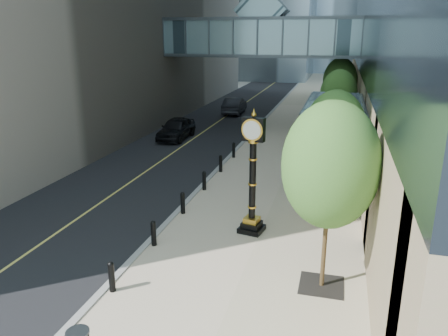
{
  "coord_description": "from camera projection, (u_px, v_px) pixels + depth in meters",
  "views": [
    {
      "loc": [
        3.73,
        -9.62,
        7.75
      ],
      "look_at": [
        -0.64,
        6.81,
        2.52
      ],
      "focal_mm": 35.0,
      "sensor_mm": 36.0,
      "label": 1
    }
  ],
  "objects": [
    {
      "name": "street_clock",
      "position": [
        253.0,
        182.0,
        17.16
      ],
      "size": [
        1.08,
        1.08,
        4.89
      ],
      "rotation": [
        0.0,
        0.0,
        -0.19
      ],
      "color": "black",
      "rests_on": "sidewalk"
    },
    {
      "name": "street_trees",
      "position": [
        337.0,
        107.0,
        24.64
      ],
      "size": [
        2.89,
        28.86,
        5.93
      ],
      "color": "black",
      "rests_on": "sidewalk"
    },
    {
      "name": "skywalk",
      "position": [
        262.0,
        35.0,
        36.41
      ],
      "size": [
        17.0,
        4.2,
        5.8
      ],
      "color": "#496875",
      "rests_on": "ground"
    },
    {
      "name": "car_near",
      "position": [
        176.0,
        128.0,
        33.46
      ],
      "size": [
        1.97,
        4.79,
        1.63
      ],
      "primitive_type": "imported",
      "rotation": [
        0.0,
        0.0,
        0.01
      ],
      "color": "black",
      "rests_on": "road"
    },
    {
      "name": "road",
      "position": [
        244.0,
        104.0,
        50.74
      ],
      "size": [
        8.0,
        180.0,
        0.02
      ],
      "primitive_type": "cube",
      "color": "black",
      "rests_on": "ground"
    },
    {
      "name": "curb",
      "position": [
        279.0,
        105.0,
        49.75
      ],
      "size": [
        0.25,
        180.0,
        0.07
      ],
      "primitive_type": "cube",
      "color": "gray",
      "rests_on": "ground"
    },
    {
      "name": "bollard_row",
      "position": [
        194.0,
        192.0,
        20.9
      ],
      "size": [
        0.2,
        16.2,
        0.9
      ],
      "color": "black",
      "rests_on": "sidewalk"
    },
    {
      "name": "car_far",
      "position": [
        235.0,
        106.0,
        44.13
      ],
      "size": [
        1.94,
        4.99,
        1.62
      ],
      "primitive_type": "imported",
      "rotation": [
        0.0,
        0.0,
        3.19
      ],
      "color": "black",
      "rests_on": "road"
    },
    {
      "name": "entrance_canopy",
      "position": [
        335.0,
        105.0,
        22.92
      ],
      "size": [
        3.0,
        8.0,
        4.38
      ],
      "color": "#383F44",
      "rests_on": "ground"
    },
    {
      "name": "sidewalk",
      "position": [
        314.0,
        106.0,
        48.77
      ],
      "size": [
        8.0,
        180.0,
        0.06
      ],
      "primitive_type": "cube",
      "color": "#BEAC92",
      "rests_on": "ground"
    },
    {
      "name": "ground",
      "position": [
        183.0,
        326.0,
        12.08
      ],
      "size": [
        320.0,
        320.0,
        0.0
      ],
      "primitive_type": "plane",
      "color": "gray",
      "rests_on": "ground"
    },
    {
      "name": "pedestrian",
      "position": [
        350.0,
        176.0,
        22.12
      ],
      "size": [
        0.69,
        0.57,
        1.64
      ],
      "primitive_type": "imported",
      "rotation": [
        0.0,
        0.0,
        3.49
      ],
      "color": "#ADA89F",
      "rests_on": "sidewalk"
    }
  ]
}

